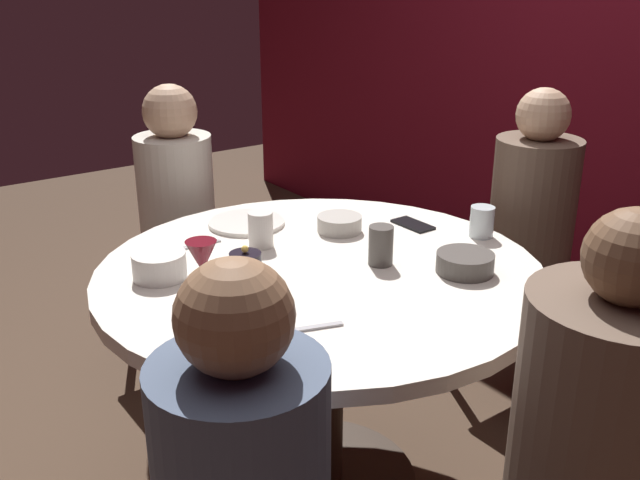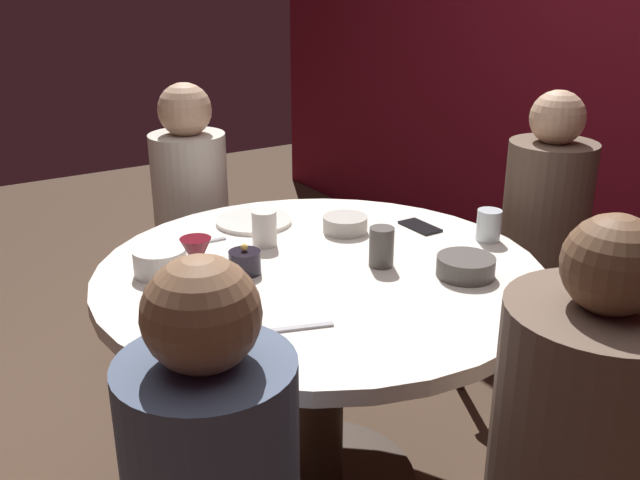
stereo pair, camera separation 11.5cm
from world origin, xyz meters
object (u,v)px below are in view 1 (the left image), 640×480
at_px(cup_near_candle, 381,245).
at_px(cup_by_left_diner, 482,222).
at_px(candle_holder, 246,264).
at_px(bowl_salad_center, 159,265).
at_px(cell_phone, 413,224).
at_px(seated_diner_back, 532,215).
at_px(seated_diner_left, 176,199).
at_px(dinner_plate, 247,223).
at_px(dining_table, 320,321).
at_px(cup_by_right_diner, 261,229).
at_px(seated_diner_right, 604,435).
at_px(bowl_small_white, 465,263).
at_px(bowl_serving_large, 339,224).
at_px(wine_glass, 202,260).

distance_m(cup_near_candle, cup_by_left_diner, 0.39).
distance_m(candle_holder, bowl_salad_center, 0.23).
distance_m(cell_phone, bowl_salad_center, 0.84).
bearing_deg(seated_diner_back, seated_diner_left, -45.01).
xyz_separation_m(seated_diner_left, cell_phone, (0.83, 0.44, 0.04)).
relative_size(candle_holder, dinner_plate, 0.36).
distance_m(seated_diner_left, cup_by_left_diner, 1.16).
xyz_separation_m(dining_table, cup_by_right_diner, (-0.23, -0.05, 0.22)).
relative_size(seated_diner_right, bowl_salad_center, 8.07).
bearing_deg(dining_table, cup_by_left_diner, 79.56).
bearing_deg(candle_holder, bowl_small_white, 55.76).
bearing_deg(cup_near_candle, bowl_serving_large, 166.19).
relative_size(seated_diner_left, cup_by_right_diner, 10.62).
bearing_deg(cell_phone, candle_holder, 2.11).
bearing_deg(cup_by_left_diner, seated_diner_left, -152.03).
distance_m(seated_diner_left, bowl_salad_center, 0.83).
height_order(seated_diner_left, dinner_plate, seated_diner_left).
bearing_deg(seated_diner_back, candle_holder, -3.74).
distance_m(cell_phone, cup_by_left_diner, 0.23).
bearing_deg(bowl_small_white, cell_phone, 158.31).
height_order(seated_diner_left, bowl_salad_center, seated_diner_left).
bearing_deg(bowl_small_white, cup_by_right_diner, -144.81).
distance_m(bowl_serving_large, bowl_salad_center, 0.61).
xyz_separation_m(seated_diner_left, seated_diner_back, (0.92, 0.92, 0.01)).
distance_m(cup_near_candle, cup_by_right_diner, 0.37).
distance_m(bowl_salad_center, cup_near_candle, 0.61).
relative_size(cell_phone, bowl_serving_large, 1.00).
distance_m(bowl_serving_large, cup_by_right_diner, 0.27).
bearing_deg(seated_diner_right, bowl_serving_large, -11.30).
bearing_deg(seated_diner_back, bowl_serving_large, -15.37).
xyz_separation_m(seated_diner_right, bowl_serving_large, (-1.09, 0.22, 0.05)).
bearing_deg(cup_by_right_diner, cup_near_candle, 32.38).
distance_m(wine_glass, cell_phone, 0.84).
height_order(seated_diner_back, dinner_plate, seated_diner_back).
distance_m(seated_diner_right, bowl_serving_large, 1.11).
height_order(seated_diner_left, seated_diner_right, seated_diner_right).
bearing_deg(candle_holder, wine_glass, -58.00).
xyz_separation_m(candle_holder, cup_by_right_diner, (-0.16, 0.15, 0.02)).
xyz_separation_m(seated_diner_back, bowl_salad_center, (-0.19, -1.31, 0.07)).
relative_size(seated_diner_back, cup_by_right_diner, 10.80).
distance_m(seated_diner_left, cup_by_right_diner, 0.70).
relative_size(seated_diner_left, seated_diner_right, 0.98).
bearing_deg(seated_diner_right, cup_by_left_diner, -34.40).
xyz_separation_m(seated_diner_right, candle_holder, (-0.96, -0.19, 0.06)).
bearing_deg(cup_by_right_diner, dining_table, 12.21).
height_order(wine_glass, bowl_serving_large, wine_glass).
distance_m(dining_table, bowl_salad_center, 0.48).
distance_m(dining_table, candle_holder, 0.29).
bearing_deg(bowl_salad_center, dinner_plate, 119.35).
xyz_separation_m(candle_holder, cell_phone, (-0.02, 0.63, -0.03)).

